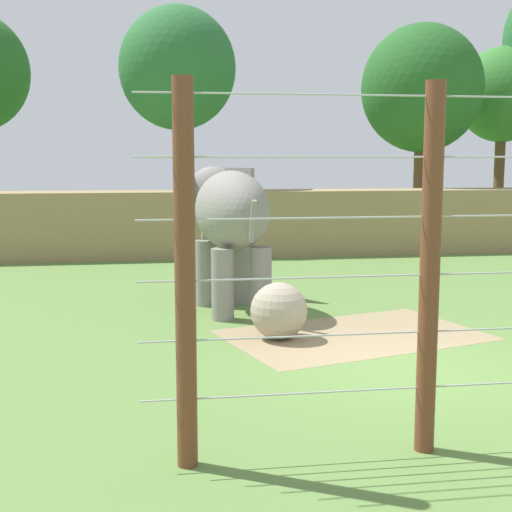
# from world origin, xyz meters

# --- Properties ---
(ground_plane) EXTENTS (120.00, 120.00, 0.00)m
(ground_plane) POSITION_xyz_m (0.00, 0.00, 0.00)
(ground_plane) COLOR #5B7F3D
(dirt_patch) EXTENTS (5.27, 4.11, 0.01)m
(dirt_patch) POSITION_xyz_m (-0.29, 2.14, 0.00)
(dirt_patch) COLOR #937F5B
(dirt_patch) RESTS_ON ground
(embankment_wall) EXTENTS (36.00, 1.80, 2.16)m
(embankment_wall) POSITION_xyz_m (0.00, 13.27, 1.08)
(embankment_wall) COLOR #997F56
(embankment_wall) RESTS_ON ground
(elephant) EXTENTS (1.96, 4.10, 3.06)m
(elephant) POSITION_xyz_m (-2.33, 4.87, 2.02)
(elephant) COLOR gray
(elephant) RESTS_ON ground
(enrichment_ball) EXTENTS (1.04, 1.04, 1.04)m
(enrichment_ball) POSITION_xyz_m (-1.72, 2.08, 0.52)
(enrichment_ball) COLOR tan
(enrichment_ball) RESTS_ON ground
(tree_far_left) EXTENTS (4.14, 4.14, 8.57)m
(tree_far_left) POSITION_xyz_m (-2.88, 15.71, 6.35)
(tree_far_left) COLOR brown
(tree_far_left) RESTS_ON ground
(tree_right_of_centre) EXTENTS (4.60, 4.60, 8.28)m
(tree_right_of_centre) POSITION_xyz_m (6.40, 16.11, 5.84)
(tree_right_of_centre) COLOR brown
(tree_right_of_centre) RESTS_ON ground
(tree_far_right) EXTENTS (3.82, 3.82, 7.91)m
(tree_far_right) POSITION_xyz_m (10.99, 18.61, 5.85)
(tree_far_right) COLOR brown
(tree_far_right) RESTS_ON ground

